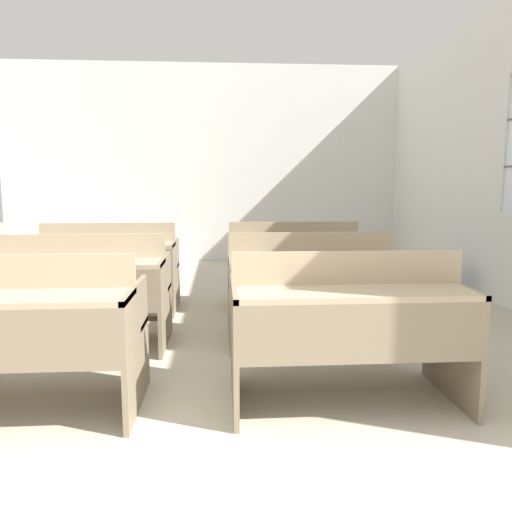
{
  "coord_description": "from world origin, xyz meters",
  "views": [
    {
      "loc": [
        0.24,
        -1.4,
        1.19
      ],
      "look_at": [
        0.47,
        1.91,
        0.71
      ],
      "focal_mm": 35.0,
      "sensor_mm": 36.0,
      "label": 1
    }
  ],
  "objects_px": {
    "bench_second_right": "(311,284)",
    "bench_third_left": "(109,264)",
    "bench_third_right": "(294,262)",
    "wastepaper_bin": "(435,276)",
    "bench_front_left": "(14,330)",
    "bench_second_left": "(79,288)",
    "bench_front_right": "(347,323)"
  },
  "relations": [
    {
      "from": "bench_second_right",
      "to": "bench_third_left",
      "type": "distance_m",
      "value": 2.02
    },
    {
      "from": "bench_second_right",
      "to": "bench_third_left",
      "type": "bearing_deg",
      "value": 148.58
    },
    {
      "from": "bench_third_right",
      "to": "wastepaper_bin",
      "type": "height_order",
      "value": "bench_third_right"
    },
    {
      "from": "bench_front_left",
      "to": "bench_second_left",
      "type": "distance_m",
      "value": 1.06
    },
    {
      "from": "bench_third_left",
      "to": "bench_third_right",
      "type": "height_order",
      "value": "same"
    },
    {
      "from": "bench_third_left",
      "to": "wastepaper_bin",
      "type": "xyz_separation_m",
      "value": [
        3.45,
        0.67,
        -0.28
      ]
    },
    {
      "from": "bench_second_left",
      "to": "bench_third_left",
      "type": "distance_m",
      "value": 1.07
    },
    {
      "from": "bench_third_right",
      "to": "bench_second_right",
      "type": "bearing_deg",
      "value": -91.22
    },
    {
      "from": "bench_third_right",
      "to": "wastepaper_bin",
      "type": "distance_m",
      "value": 1.85
    },
    {
      "from": "wastepaper_bin",
      "to": "bench_front_left",
      "type": "bearing_deg",
      "value": -141.1
    },
    {
      "from": "bench_third_left",
      "to": "bench_third_right",
      "type": "xyz_separation_m",
      "value": [
        1.74,
        0.01,
        0.0
      ]
    },
    {
      "from": "bench_second_right",
      "to": "bench_front_left",
      "type": "bearing_deg",
      "value": -148.35
    },
    {
      "from": "bench_second_right",
      "to": "bench_front_right",
      "type": "bearing_deg",
      "value": -90.06
    },
    {
      "from": "bench_second_right",
      "to": "bench_third_left",
      "type": "xyz_separation_m",
      "value": [
        -1.72,
        1.05,
        0.0
      ]
    },
    {
      "from": "bench_front_left",
      "to": "bench_second_right",
      "type": "bearing_deg",
      "value": 31.65
    },
    {
      "from": "bench_front_right",
      "to": "bench_third_right",
      "type": "height_order",
      "value": "same"
    },
    {
      "from": "bench_second_left",
      "to": "bench_third_left",
      "type": "xyz_separation_m",
      "value": [
        -0.02,
        1.07,
        0.0
      ]
    },
    {
      "from": "bench_second_left",
      "to": "bench_second_right",
      "type": "distance_m",
      "value": 1.7
    },
    {
      "from": "bench_second_left",
      "to": "bench_third_right",
      "type": "distance_m",
      "value": 2.03
    },
    {
      "from": "bench_second_left",
      "to": "bench_second_right",
      "type": "bearing_deg",
      "value": 0.55
    },
    {
      "from": "bench_third_left",
      "to": "bench_front_right",
      "type": "bearing_deg",
      "value": -50.98
    },
    {
      "from": "bench_front_left",
      "to": "bench_second_right",
      "type": "xyz_separation_m",
      "value": [
        1.74,
        1.07,
        0.0
      ]
    },
    {
      "from": "bench_front_right",
      "to": "bench_second_left",
      "type": "relative_size",
      "value": 1.0
    },
    {
      "from": "bench_front_right",
      "to": "wastepaper_bin",
      "type": "bearing_deg",
      "value": 58.28
    },
    {
      "from": "bench_second_right",
      "to": "bench_third_left",
      "type": "relative_size",
      "value": 1.0
    },
    {
      "from": "bench_front_left",
      "to": "bench_front_right",
      "type": "xyz_separation_m",
      "value": [
        1.74,
        -0.0,
        0.0
      ]
    },
    {
      "from": "bench_front_right",
      "to": "bench_second_right",
      "type": "xyz_separation_m",
      "value": [
        0.0,
        1.07,
        0.0
      ]
    },
    {
      "from": "bench_second_left",
      "to": "bench_third_left",
      "type": "relative_size",
      "value": 1.0
    },
    {
      "from": "bench_front_right",
      "to": "wastepaper_bin",
      "type": "height_order",
      "value": "bench_front_right"
    },
    {
      "from": "bench_second_right",
      "to": "bench_third_right",
      "type": "xyz_separation_m",
      "value": [
        0.02,
        1.06,
        0.0
      ]
    },
    {
      "from": "bench_front_left",
      "to": "bench_second_left",
      "type": "xyz_separation_m",
      "value": [
        0.04,
        1.06,
        0.0
      ]
    },
    {
      "from": "bench_front_right",
      "to": "bench_second_right",
      "type": "distance_m",
      "value": 1.07
    }
  ]
}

